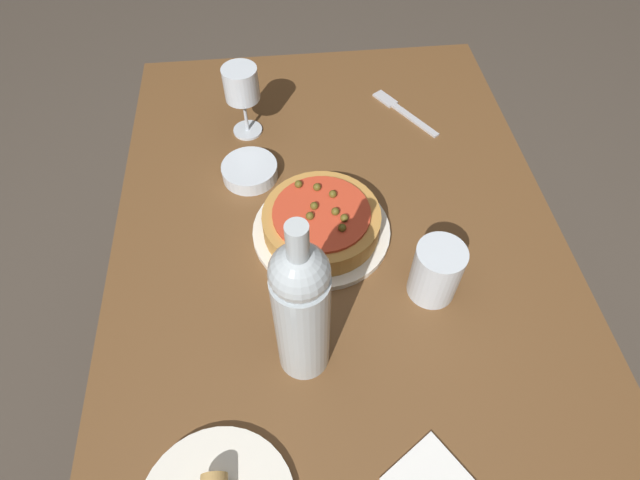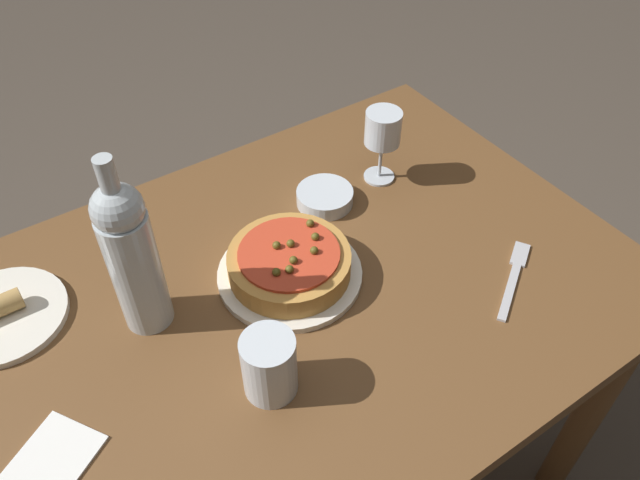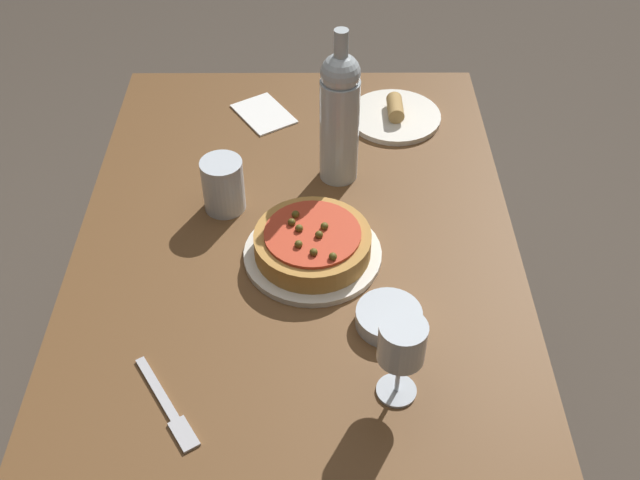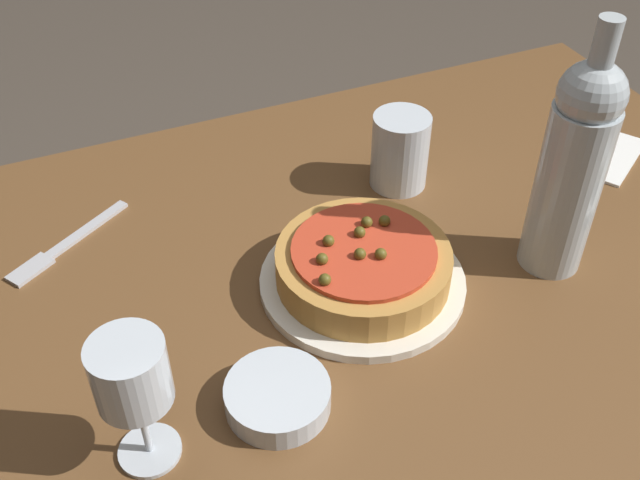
{
  "view_description": "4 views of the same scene",
  "coord_description": "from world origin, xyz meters",
  "px_view_note": "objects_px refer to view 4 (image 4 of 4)",
  "views": [
    {
      "loc": [
        -0.51,
        0.09,
        1.45
      ],
      "look_at": [
        -0.02,
        0.04,
        0.79
      ],
      "focal_mm": 28.0,
      "sensor_mm": 36.0,
      "label": 1
    },
    {
      "loc": [
        -0.32,
        -0.58,
        1.53
      ],
      "look_at": [
        0.08,
        0.01,
        0.81
      ],
      "focal_mm": 35.0,
      "sensor_mm": 36.0,
      "label": 2
    },
    {
      "loc": [
        0.97,
        0.04,
        1.68
      ],
      "look_at": [
        0.06,
        0.04,
        0.81
      ],
      "focal_mm": 42.0,
      "sensor_mm": 36.0,
      "label": 3
    },
    {
      "loc": [
        0.33,
        0.6,
        1.36
      ],
      "look_at": [
        0.08,
        0.02,
        0.82
      ],
      "focal_mm": 42.0,
      "sensor_mm": 36.0,
      "label": 4
    }
  ],
  "objects_px": {
    "dining_table": "(370,321)",
    "water_cup": "(400,151)",
    "pizza": "(363,264)",
    "side_bowl": "(278,396)",
    "wine_glass": "(132,379)",
    "wine_bottle": "(573,165)",
    "dinner_plate": "(362,281)",
    "fork": "(63,246)"
  },
  "relations": [
    {
      "from": "dining_table",
      "to": "side_bowl",
      "type": "bearing_deg",
      "value": 39.69
    },
    {
      "from": "wine_bottle",
      "to": "water_cup",
      "type": "bearing_deg",
      "value": -66.24
    },
    {
      "from": "dinner_plate",
      "to": "side_bowl",
      "type": "distance_m",
      "value": 0.2
    },
    {
      "from": "wine_bottle",
      "to": "dinner_plate",
      "type": "bearing_deg",
      "value": -12.35
    },
    {
      "from": "water_cup",
      "to": "side_bowl",
      "type": "bearing_deg",
      "value": 44.96
    },
    {
      "from": "wine_glass",
      "to": "dining_table",
      "type": "bearing_deg",
      "value": -153.82
    },
    {
      "from": "side_bowl",
      "to": "fork",
      "type": "bearing_deg",
      "value": -64.09
    },
    {
      "from": "dining_table",
      "to": "fork",
      "type": "height_order",
      "value": "fork"
    },
    {
      "from": "side_bowl",
      "to": "water_cup",
      "type": "bearing_deg",
      "value": -135.04
    },
    {
      "from": "wine_glass",
      "to": "side_bowl",
      "type": "height_order",
      "value": "wine_glass"
    },
    {
      "from": "wine_glass",
      "to": "wine_bottle",
      "type": "xyz_separation_m",
      "value": [
        -0.52,
        -0.08,
        0.03
      ]
    },
    {
      "from": "wine_bottle",
      "to": "dining_table",
      "type": "bearing_deg",
      "value": -21.8
    },
    {
      "from": "dining_table",
      "to": "water_cup",
      "type": "xyz_separation_m",
      "value": [
        -0.11,
        -0.14,
        0.16
      ]
    },
    {
      "from": "wine_glass",
      "to": "side_bowl",
      "type": "bearing_deg",
      "value": -178.83
    },
    {
      "from": "dinner_plate",
      "to": "water_cup",
      "type": "distance_m",
      "value": 0.22
    },
    {
      "from": "dinner_plate",
      "to": "wine_bottle",
      "type": "bearing_deg",
      "value": 167.65
    },
    {
      "from": "pizza",
      "to": "wine_glass",
      "type": "distance_m",
      "value": 0.32
    },
    {
      "from": "wine_glass",
      "to": "dinner_plate",
      "type": "bearing_deg",
      "value": -156.31
    },
    {
      "from": "dining_table",
      "to": "wine_bottle",
      "type": "distance_m",
      "value": 0.33
    },
    {
      "from": "side_bowl",
      "to": "wine_glass",
      "type": "bearing_deg",
      "value": 1.17
    },
    {
      "from": "pizza",
      "to": "water_cup",
      "type": "relative_size",
      "value": 1.94
    },
    {
      "from": "dining_table",
      "to": "side_bowl",
      "type": "relative_size",
      "value": 10.9
    },
    {
      "from": "dinner_plate",
      "to": "side_bowl",
      "type": "xyz_separation_m",
      "value": [
        0.15,
        0.12,
        0.01
      ]
    },
    {
      "from": "wine_glass",
      "to": "water_cup",
      "type": "relative_size",
      "value": 1.43
    },
    {
      "from": "pizza",
      "to": "wine_glass",
      "type": "height_order",
      "value": "wine_glass"
    },
    {
      "from": "dining_table",
      "to": "pizza",
      "type": "relative_size",
      "value": 5.72
    },
    {
      "from": "pizza",
      "to": "dinner_plate",
      "type": "bearing_deg",
      "value": 150.2
    },
    {
      "from": "dining_table",
      "to": "dinner_plate",
      "type": "distance_m",
      "value": 0.12
    },
    {
      "from": "water_cup",
      "to": "fork",
      "type": "height_order",
      "value": "water_cup"
    },
    {
      "from": "pizza",
      "to": "dining_table",
      "type": "bearing_deg",
      "value": -135.1
    },
    {
      "from": "wine_glass",
      "to": "fork",
      "type": "xyz_separation_m",
      "value": [
        0.03,
        -0.34,
        -0.11
      ]
    },
    {
      "from": "wine_bottle",
      "to": "fork",
      "type": "relative_size",
      "value": 1.89
    },
    {
      "from": "dining_table",
      "to": "water_cup",
      "type": "height_order",
      "value": "water_cup"
    },
    {
      "from": "wine_bottle",
      "to": "pizza",
      "type": "bearing_deg",
      "value": -12.36
    },
    {
      "from": "dining_table",
      "to": "wine_glass",
      "type": "height_order",
      "value": "wine_glass"
    },
    {
      "from": "pizza",
      "to": "wine_bottle",
      "type": "bearing_deg",
      "value": 167.64
    },
    {
      "from": "dinner_plate",
      "to": "fork",
      "type": "height_order",
      "value": "dinner_plate"
    },
    {
      "from": "dinner_plate",
      "to": "wine_glass",
      "type": "height_order",
      "value": "wine_glass"
    },
    {
      "from": "water_cup",
      "to": "side_bowl",
      "type": "distance_m",
      "value": 0.41
    },
    {
      "from": "dining_table",
      "to": "fork",
      "type": "xyz_separation_m",
      "value": [
        0.35,
        -0.18,
        0.11
      ]
    },
    {
      "from": "water_cup",
      "to": "wine_bottle",
      "type": "bearing_deg",
      "value": 113.76
    },
    {
      "from": "water_cup",
      "to": "fork",
      "type": "xyz_separation_m",
      "value": [
        0.45,
        -0.04,
        -0.05
      ]
    }
  ]
}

